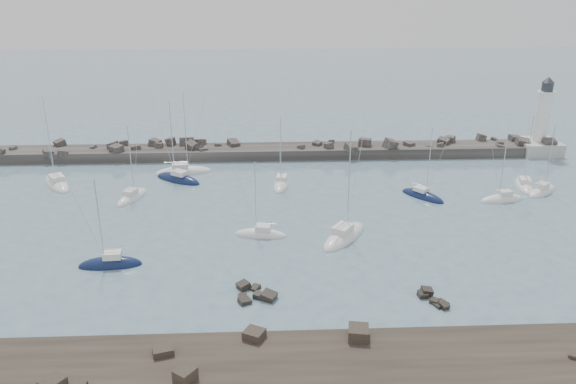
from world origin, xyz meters
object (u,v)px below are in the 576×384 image
at_px(sailboat_6, 281,185).
at_px(sailboat_4, 183,172).
at_px(sailboat_9, 502,200).
at_px(sailboat_7, 344,237).
at_px(sailboat_3, 132,198).
at_px(sailboat_13, 178,180).
at_px(sailboat_12, 542,192).
at_px(sailboat_10, 524,186).
at_px(sailboat_5, 261,235).
at_px(sailboat_2, 110,264).
at_px(sailboat_8, 423,196).
at_px(lighthouse, 539,136).
at_px(sailboat_1, 57,184).

bearing_deg(sailboat_6, sailboat_4, 157.35).
bearing_deg(sailboat_9, sailboat_7, -155.19).
xyz_separation_m(sailboat_3, sailboat_13, (5.66, 7.52, 0.01)).
bearing_deg(sailboat_12, sailboat_13, 171.90).
bearing_deg(sailboat_4, sailboat_10, -9.38).
height_order(sailboat_5, sailboat_7, sailboat_7).
height_order(sailboat_2, sailboat_12, sailboat_2).
relative_size(sailboat_7, sailboat_8, 1.29).
bearing_deg(lighthouse, sailboat_1, -170.78).
distance_m(sailboat_1, sailboat_7, 47.00).
height_order(sailboat_3, sailboat_4, sailboat_4).
relative_size(sailboat_8, sailboat_13, 0.85).
distance_m(sailboat_1, sailboat_6, 34.98).
relative_size(sailboat_6, sailboat_13, 0.89).
bearing_deg(sailboat_10, sailboat_8, -167.47).
relative_size(sailboat_3, sailboat_8, 1.02).
xyz_separation_m(sailboat_2, sailboat_10, (57.50, 22.94, -0.03)).
distance_m(sailboat_2, sailboat_9, 54.56).
height_order(sailboat_4, sailboat_9, sailboat_4).
distance_m(sailboat_3, sailboat_13, 9.41).
distance_m(sailboat_4, sailboat_6, 17.33).
xyz_separation_m(lighthouse, sailboat_2, (-67.66, -40.31, -2.93)).
height_order(sailboat_9, sailboat_10, sailboat_10).
xyz_separation_m(lighthouse, sailboat_1, (-82.55, -13.39, -2.95)).
bearing_deg(sailboat_3, sailboat_13, 53.03).
xyz_separation_m(sailboat_5, sailboat_12, (42.26, 13.12, 0.02)).
height_order(sailboat_3, sailboat_5, sailboat_3).
distance_m(lighthouse, sailboat_5, 60.80).
xyz_separation_m(lighthouse, sailboat_12, (-8.57, -20.11, -2.94)).
bearing_deg(sailboat_1, lighthouse, 9.22).
bearing_deg(sailboat_4, sailboat_2, -97.26).
distance_m(sailboat_9, sailboat_12, 7.90).
bearing_deg(sailboat_2, sailboat_13, 82.47).
xyz_separation_m(sailboat_4, sailboat_9, (47.69, -14.48, 0.01)).
distance_m(sailboat_4, sailboat_10, 54.17).
height_order(sailboat_2, sailboat_8, sailboat_8).
distance_m(lighthouse, sailboat_7, 53.19).
distance_m(sailboat_5, sailboat_9, 36.38).
bearing_deg(sailboat_5, sailboat_10, 21.31).
relative_size(sailboat_2, sailboat_7, 0.77).
bearing_deg(sailboat_3, sailboat_1, 153.84).
height_order(sailboat_6, sailboat_8, sailboat_6).
bearing_deg(sailboat_8, lighthouse, 38.00).
xyz_separation_m(sailboat_3, sailboat_12, (61.04, -0.36, 0.01)).
distance_m(lighthouse, sailboat_3, 72.42).
xyz_separation_m(sailboat_7, sailboat_10, (30.32, 17.00, -0.02)).
bearing_deg(sailboat_8, sailboat_5, -153.03).
xyz_separation_m(lighthouse, sailboat_9, (-15.92, -23.01, -2.95)).
relative_size(sailboat_6, sailboat_12, 1.06).
relative_size(sailboat_5, sailboat_7, 0.71).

